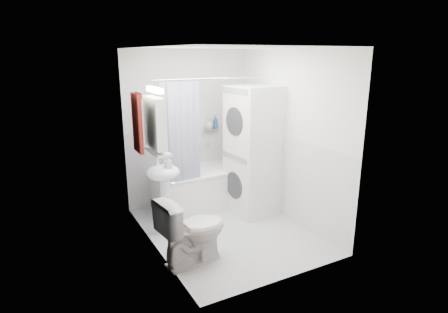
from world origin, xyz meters
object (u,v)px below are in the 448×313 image
bathtub (205,186)px  sink (164,183)px  toilet (193,230)px  washer_dryer (254,151)px

bathtub → sink: sink is taller
bathtub → sink: size_ratio=1.52×
bathtub → toilet: 1.66m
bathtub → sink: (-0.87, -0.59, 0.37)m
bathtub → toilet: bearing=-120.4°
sink → washer_dryer: washer_dryer is taller
bathtub → sink: 1.12m
bathtub → washer_dryer: (0.56, -0.52, 0.62)m
sink → toilet: size_ratio=1.30×
washer_dryer → toilet: bearing=-151.5°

